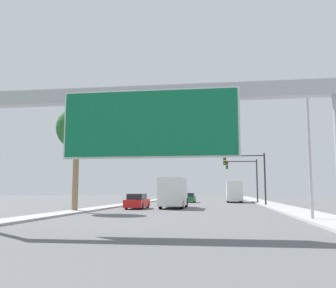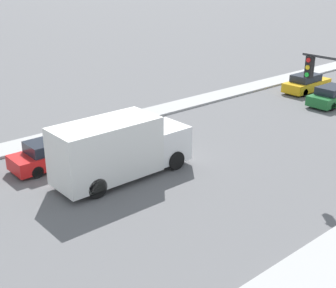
% 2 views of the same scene
% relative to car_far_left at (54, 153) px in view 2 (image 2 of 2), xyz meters
% --- Properties ---
extents(median_strip_left, '(2.00, 120.00, 0.15)m').
position_rel_car_far_left_xyz_m(median_strip_left, '(-3.75, 21.20, -0.64)').
color(median_strip_left, '#ABABAB').
rests_on(median_strip_left, ground).
extents(car_far_left, '(1.77, 4.76, 1.51)m').
position_rel_car_far_left_xyz_m(car_far_left, '(0.00, 0.00, 0.00)').
color(car_far_left, red).
rests_on(car_far_left, ground).
extents(car_mid_right, '(1.79, 4.55, 1.50)m').
position_rel_car_far_left_xyz_m(car_mid_right, '(-0.00, 23.18, -0.00)').
color(car_mid_right, gold).
rests_on(car_mid_right, ground).
extents(car_near_right, '(1.85, 4.41, 1.47)m').
position_rel_car_far_left_xyz_m(car_near_right, '(3.50, 21.38, -0.02)').
color(car_near_right, '#1E662D').
rests_on(car_near_right, ground).
extents(truck_box_primary, '(2.40, 7.32, 3.12)m').
position_rel_car_far_left_xyz_m(truck_box_primary, '(3.50, 1.72, 0.88)').
color(truck_box_primary, white).
rests_on(truck_box_primary, ground).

